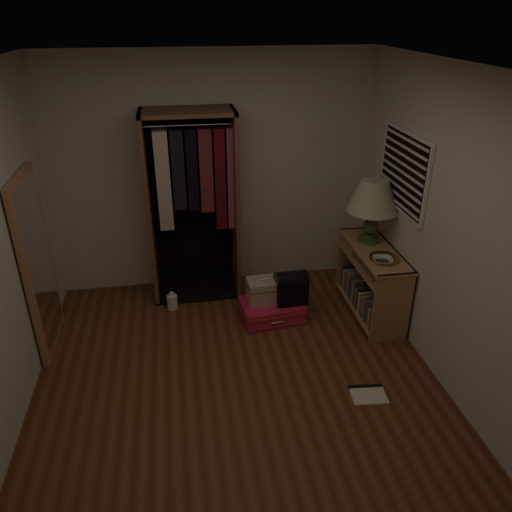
{
  "coord_description": "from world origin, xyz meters",
  "views": [
    {
      "loc": [
        -0.41,
        -3.27,
        2.97
      ],
      "look_at": [
        0.3,
        0.95,
        0.8
      ],
      "focal_mm": 35.0,
      "sensor_mm": 36.0,
      "label": 1
    }
  ],
  "objects_px": {
    "console_bookshelf": "(370,278)",
    "open_wardrobe": "(194,191)",
    "pink_suitcase": "(271,310)",
    "train_case": "(265,290)",
    "floor_mirror": "(38,265)",
    "black_bag": "(291,287)",
    "table_lamp": "(374,197)",
    "white_jug": "(172,302)"
  },
  "relations": [
    {
      "from": "pink_suitcase",
      "to": "black_bag",
      "type": "bearing_deg",
      "value": -10.67
    },
    {
      "from": "floor_mirror",
      "to": "pink_suitcase",
      "type": "height_order",
      "value": "floor_mirror"
    },
    {
      "from": "pink_suitcase",
      "to": "train_case",
      "type": "bearing_deg",
      "value": 137.39
    },
    {
      "from": "console_bookshelf",
      "to": "floor_mirror",
      "type": "distance_m",
      "value": 3.27
    },
    {
      "from": "table_lamp",
      "to": "train_case",
      "type": "bearing_deg",
      "value": -174.65
    },
    {
      "from": "black_bag",
      "to": "table_lamp",
      "type": "bearing_deg",
      "value": 8.0
    },
    {
      "from": "floor_mirror",
      "to": "black_bag",
      "type": "distance_m",
      "value": 2.43
    },
    {
      "from": "floor_mirror",
      "to": "console_bookshelf",
      "type": "bearing_deg",
      "value": 0.84
    },
    {
      "from": "floor_mirror",
      "to": "black_bag",
      "type": "relative_size",
      "value": 4.79
    },
    {
      "from": "open_wardrobe",
      "to": "train_case",
      "type": "height_order",
      "value": "open_wardrobe"
    },
    {
      "from": "console_bookshelf",
      "to": "white_jug",
      "type": "height_order",
      "value": "console_bookshelf"
    },
    {
      "from": "console_bookshelf",
      "to": "floor_mirror",
      "type": "xyz_separation_m",
      "value": [
        -3.24,
        -0.05,
        0.46
      ]
    },
    {
      "from": "console_bookshelf",
      "to": "black_bag",
      "type": "distance_m",
      "value": 0.86
    },
    {
      "from": "train_case",
      "to": "white_jug",
      "type": "distance_m",
      "value": 1.04
    },
    {
      "from": "floor_mirror",
      "to": "pink_suitcase",
      "type": "xyz_separation_m",
      "value": [
        2.18,
        0.05,
        -0.75
      ]
    },
    {
      "from": "train_case",
      "to": "white_jug",
      "type": "relative_size",
      "value": 1.91
    },
    {
      "from": "train_case",
      "to": "table_lamp",
      "type": "xyz_separation_m",
      "value": [
        1.12,
        0.11,
        0.92
      ]
    },
    {
      "from": "open_wardrobe",
      "to": "black_bag",
      "type": "xyz_separation_m",
      "value": [
        0.91,
        -0.74,
        -0.83
      ]
    },
    {
      "from": "pink_suitcase",
      "to": "white_jug",
      "type": "height_order",
      "value": "white_jug"
    },
    {
      "from": "open_wardrobe",
      "to": "pink_suitcase",
      "type": "height_order",
      "value": "open_wardrobe"
    },
    {
      "from": "pink_suitcase",
      "to": "table_lamp",
      "type": "distance_m",
      "value": 1.56
    },
    {
      "from": "table_lamp",
      "to": "white_jug",
      "type": "xyz_separation_m",
      "value": [
        -2.08,
        0.22,
        -1.15
      ]
    },
    {
      "from": "table_lamp",
      "to": "white_jug",
      "type": "relative_size",
      "value": 3.35
    },
    {
      "from": "open_wardrobe",
      "to": "table_lamp",
      "type": "bearing_deg",
      "value": -17.99
    },
    {
      "from": "floor_mirror",
      "to": "train_case",
      "type": "bearing_deg",
      "value": 2.44
    },
    {
      "from": "console_bookshelf",
      "to": "black_bag",
      "type": "relative_size",
      "value": 3.16
    },
    {
      "from": "white_jug",
      "to": "black_bag",
      "type": "bearing_deg",
      "value": -17.42
    },
    {
      "from": "black_bag",
      "to": "open_wardrobe",
      "type": "bearing_deg",
      "value": 137.72
    },
    {
      "from": "white_jug",
      "to": "floor_mirror",
      "type": "bearing_deg",
      "value": -160.48
    },
    {
      "from": "console_bookshelf",
      "to": "floor_mirror",
      "type": "height_order",
      "value": "floor_mirror"
    },
    {
      "from": "console_bookshelf",
      "to": "white_jug",
      "type": "xyz_separation_m",
      "value": [
        -2.08,
        0.36,
        -0.31
      ]
    },
    {
      "from": "console_bookshelf",
      "to": "open_wardrobe",
      "type": "bearing_deg",
      "value": 157.74
    },
    {
      "from": "table_lamp",
      "to": "white_jug",
      "type": "height_order",
      "value": "table_lamp"
    },
    {
      "from": "floor_mirror",
      "to": "table_lamp",
      "type": "relative_size",
      "value": 2.55
    },
    {
      "from": "console_bookshelf",
      "to": "floor_mirror",
      "type": "bearing_deg",
      "value": -179.16
    },
    {
      "from": "train_case",
      "to": "black_bag",
      "type": "height_order",
      "value": "black_bag"
    },
    {
      "from": "console_bookshelf",
      "to": "open_wardrobe",
      "type": "relative_size",
      "value": 0.55
    },
    {
      "from": "black_bag",
      "to": "pink_suitcase",
      "type": "bearing_deg",
      "value": 172.09
    },
    {
      "from": "black_bag",
      "to": "white_jug",
      "type": "xyz_separation_m",
      "value": [
        -1.22,
        0.38,
        -0.29
      ]
    },
    {
      "from": "console_bookshelf",
      "to": "open_wardrobe",
      "type": "distance_m",
      "value": 2.07
    },
    {
      "from": "open_wardrobe",
      "to": "train_case",
      "type": "distance_m",
      "value": 1.29
    },
    {
      "from": "pink_suitcase",
      "to": "floor_mirror",
      "type": "bearing_deg",
      "value": 175.44
    }
  ]
}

